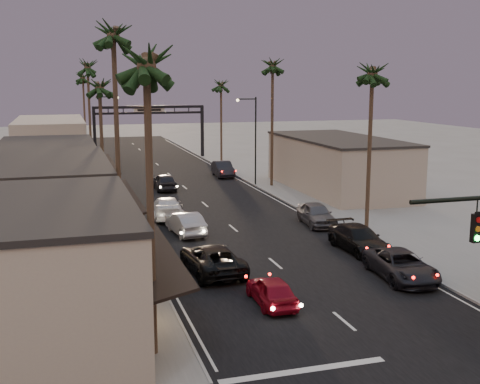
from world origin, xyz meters
TOP-DOWN VIEW (x-y plane):
  - ground at (0.00, 40.00)m, footprint 200.00×200.00m
  - road at (0.00, 45.00)m, footprint 14.00×120.00m
  - sidewalk_left at (-9.50, 52.00)m, footprint 5.00×92.00m
  - sidewalk_right at (9.50, 52.00)m, footprint 5.00×92.00m
  - storefront_near at (-13.00, 12.00)m, footprint 8.00×12.00m
  - storefront_mid at (-13.00, 26.00)m, footprint 8.00×14.00m
  - storefront_far at (-13.00, 42.00)m, footprint 8.00×16.00m
  - storefront_dist at (-13.00, 65.00)m, footprint 8.00×20.00m
  - building_right at (14.00, 40.00)m, footprint 8.00×18.00m
  - arch at (0.00, 70.00)m, footprint 15.20×0.40m
  - streetlight_right at (6.92, 45.00)m, footprint 2.13×0.30m
  - streetlight_left at (-6.92, 58.00)m, footprint 2.13×0.30m
  - palm_la at (-8.60, 9.00)m, footprint 3.20×3.20m
  - palm_lb at (-8.60, 22.00)m, footprint 3.20×3.20m
  - palm_lc at (-8.60, 36.00)m, footprint 3.20×3.20m
  - palm_ld at (-8.60, 55.00)m, footprint 3.20×3.20m
  - palm_ra at (8.60, 24.00)m, footprint 3.20×3.20m
  - palm_rb at (8.60, 44.00)m, footprint 3.20×3.20m
  - palm_rc at (8.60, 64.00)m, footprint 3.20×3.20m
  - palm_far at (-8.30, 78.00)m, footprint 3.20×3.20m
  - oncoming_red at (-2.40, 12.90)m, footprint 1.68×4.08m
  - oncoming_pickup at (-3.96, 18.40)m, footprint 2.96×5.91m
  - oncoming_silver at (-3.66, 27.29)m, footprint 2.15×4.92m
  - oncoming_white at (-4.06, 32.79)m, footprint 2.77×5.82m
  - oncoming_dgrey at (-2.19, 44.98)m, footprint 2.00×4.87m
  - curbside_near at (5.57, 14.49)m, footprint 2.95×5.62m
  - curbside_black at (5.91, 19.99)m, footprint 2.40×5.54m
  - curbside_grey at (6.20, 27.25)m, footprint 2.38×5.00m
  - curbside_far at (5.54, 51.75)m, footprint 2.05×5.24m

SIDE VIEW (x-z plane):
  - ground at x=0.00m, z-range 0.00..0.00m
  - road at x=0.00m, z-range -0.01..0.01m
  - sidewalk_left at x=-9.50m, z-range 0.00..0.12m
  - sidewalk_right at x=9.50m, z-range 0.00..0.12m
  - oncoming_red at x=-2.40m, z-range 0.00..1.38m
  - curbside_near at x=5.57m, z-range 0.00..1.51m
  - oncoming_silver at x=-3.66m, z-range 0.00..1.57m
  - curbside_black at x=5.91m, z-range 0.00..1.59m
  - oncoming_pickup at x=-3.96m, z-range 0.00..1.61m
  - oncoming_white at x=-4.06m, z-range 0.00..1.64m
  - oncoming_dgrey at x=-2.19m, z-range 0.00..1.65m
  - curbside_grey at x=6.20m, z-range 0.00..1.65m
  - curbside_far at x=5.54m, z-range 0.00..1.70m
  - storefront_far at x=-13.00m, z-range 0.00..5.00m
  - building_right at x=14.00m, z-range 0.00..5.00m
  - storefront_near at x=-13.00m, z-range 0.00..5.50m
  - storefront_mid at x=-13.00m, z-range 0.00..5.50m
  - storefront_dist at x=-13.00m, z-range 0.00..6.00m
  - streetlight_right at x=6.92m, z-range 0.83..9.83m
  - streetlight_left at x=-6.92m, z-range 0.83..9.83m
  - arch at x=0.00m, z-range 1.90..9.17m
  - palm_lc at x=-8.60m, z-range 4.37..16.57m
  - palm_rc at x=8.60m, z-range 4.37..16.57m
  - palm_la at x=-8.60m, z-range 4.84..18.04m
  - palm_ra at x=8.60m, z-range 4.84..18.04m
  - palm_far at x=-8.30m, z-range 4.84..18.04m
  - palm_ld at x=-8.60m, z-range 5.32..19.52m
  - palm_rb at x=8.60m, z-range 5.32..19.52m
  - palm_lb at x=-8.60m, z-range 5.79..20.99m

